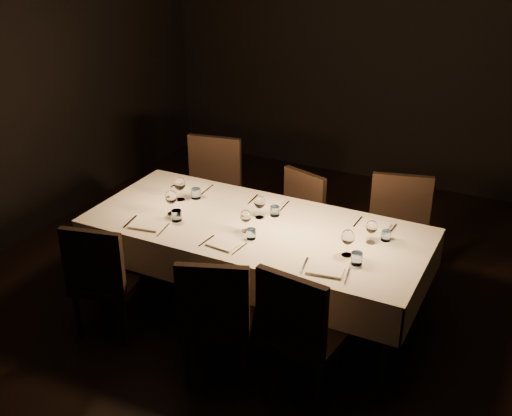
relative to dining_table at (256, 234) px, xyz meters
The scene contains 14 objects.
room 0.81m from the dining_table, ahead, with size 5.01×6.01×3.01m.
dining_table is the anchor object (origin of this frame).
chair_near_left 1.14m from the dining_table, 138.16° to the right, with size 0.53×0.53×0.92m.
place_setting_near_left 0.70m from the dining_table, 161.47° to the right, with size 0.36×0.41×0.19m.
chair_near_center 0.84m from the dining_table, 81.37° to the right, with size 0.59×0.59×0.95m.
place_setting_near_center 0.26m from the dining_table, 94.27° to the right, with size 0.31×0.39×0.17m.
chair_near_right 1.01m from the dining_table, 47.63° to the right, with size 0.52×0.52×0.98m.
place_setting_near_right 0.79m from the dining_table, 16.16° to the right, with size 0.36×0.41×0.19m.
chair_far_left 1.16m from the dining_table, 137.35° to the left, with size 0.57×0.57×1.02m.
place_setting_far_left 0.77m from the dining_table, 163.38° to the left, with size 0.35×0.41×0.19m.
chair_far_center 0.75m from the dining_table, 88.83° to the left, with size 0.54×0.54×0.88m.
place_setting_far_center 0.26m from the dining_table, 96.55° to the left, with size 0.32×0.40×0.18m.
chair_far_right 1.17m from the dining_table, 41.11° to the left, with size 0.58×0.58×0.99m.
place_setting_far_right 0.88m from the dining_table, 14.53° to the left, with size 0.31×0.40×0.17m.
Camera 1 is at (1.88, -3.74, 2.93)m, focal length 45.00 mm.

